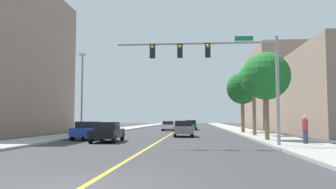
% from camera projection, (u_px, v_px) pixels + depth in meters
% --- Properties ---
extents(ground, '(192.00, 192.00, 0.00)m').
position_uv_depth(ground, '(177.00, 130.00, 50.28)').
color(ground, '#38383A').
extents(sidewalk_left, '(3.91, 168.00, 0.15)m').
position_uv_depth(sidewalk_left, '(115.00, 130.00, 51.02)').
color(sidewalk_left, '#9E9B93').
rests_on(sidewalk_left, ground).
extents(sidewalk_right, '(3.91, 168.00, 0.15)m').
position_uv_depth(sidewalk_right, '(240.00, 130.00, 49.55)').
color(sidewalk_right, '#9E9B93').
rests_on(sidewalk_right, ground).
extents(lane_marking_center, '(0.16, 144.00, 0.01)m').
position_uv_depth(lane_marking_center, '(177.00, 130.00, 50.28)').
color(lane_marking_center, yellow).
rests_on(lane_marking_center, ground).
extents(building_right_far, '(12.12, 21.54, 14.26)m').
position_uv_depth(building_right_far, '(284.00, 90.00, 64.42)').
color(building_right_far, gray).
rests_on(building_right_far, ground).
extents(traffic_signal_mast, '(9.71, 0.36, 6.49)m').
position_uv_depth(traffic_signal_mast, '(222.00, 63.00, 20.63)').
color(traffic_signal_mast, gray).
rests_on(traffic_signal_mast, sidewalk_right).
extents(street_lamp, '(0.56, 0.28, 7.62)m').
position_uv_depth(street_lamp, '(82.00, 90.00, 31.73)').
color(street_lamp, gray).
rests_on(street_lamp, sidewalk_left).
extents(palm_near, '(3.57, 3.57, 6.52)m').
position_uv_depth(palm_near, '(266.00, 76.00, 25.61)').
color(palm_near, brown).
rests_on(palm_near, sidewalk_right).
extents(palm_mid, '(2.89, 2.89, 6.98)m').
position_uv_depth(palm_mid, '(254.00, 78.00, 32.78)').
color(palm_mid, brown).
rests_on(palm_mid, sidewalk_right).
extents(palm_far, '(3.66, 3.66, 6.92)m').
position_uv_depth(palm_far, '(242.00, 89.00, 39.89)').
color(palm_far, brown).
rests_on(palm_far, sidewalk_right).
extents(car_white, '(1.79, 3.89, 1.29)m').
position_uv_depth(car_white, '(168.00, 126.00, 49.05)').
color(car_white, white).
rests_on(car_white, ground).
extents(car_red, '(1.84, 4.29, 1.35)m').
position_uv_depth(car_red, '(169.00, 125.00, 55.77)').
color(car_red, red).
rests_on(car_red, ground).
extents(car_blue, '(1.82, 3.84, 1.47)m').
position_uv_depth(car_blue, '(88.00, 130.00, 27.78)').
color(car_blue, '#1E389E').
rests_on(car_blue, ground).
extents(car_green, '(1.90, 4.62, 1.52)m').
position_uv_depth(car_green, '(191.00, 125.00, 52.85)').
color(car_green, '#196638').
rests_on(car_green, ground).
extents(car_black, '(1.98, 4.48, 1.45)m').
position_uv_depth(car_black, '(107.00, 132.00, 25.05)').
color(car_black, black).
rests_on(car_black, ground).
extents(car_gray, '(2.00, 4.53, 1.51)m').
position_uv_depth(car_gray, '(183.00, 128.00, 32.69)').
color(car_gray, slate).
rests_on(car_gray, ground).
extents(pedestrian, '(0.38, 0.38, 1.73)m').
position_uv_depth(pedestrian, '(305.00, 130.00, 21.41)').
color(pedestrian, '#3F3859').
rests_on(pedestrian, sidewalk_right).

